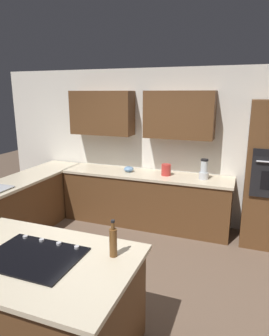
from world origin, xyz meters
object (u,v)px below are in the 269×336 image
object	(u,v)px
blender	(204,170)
mixing_bowl	(129,169)
cooktop	(34,256)
kettle	(166,170)
second_bottle	(113,242)

from	to	relation	value
blender	mixing_bowl	size ratio (longest dim) A/B	1.90
cooktop	kettle	xyz separation A→B (m)	(-0.38, -2.80, 0.08)
second_bottle	blender	bearing A→B (deg)	-98.37
blender	kettle	size ratio (longest dim) A/B	1.72
kettle	second_bottle	distance (m)	2.57
cooktop	mixing_bowl	xyz separation A→B (m)	(0.27, -2.80, 0.04)
blender	mixing_bowl	xyz separation A→B (m)	(1.25, 0.00, -0.09)
kettle	second_bottle	world-z (taller)	second_bottle
kettle	second_bottle	bearing A→B (deg)	94.99
blender	second_bottle	bearing A→B (deg)	81.63
cooktop	second_bottle	bearing A→B (deg)	-158.16
mixing_bowl	cooktop	bearing A→B (deg)	95.49
blender	mixing_bowl	world-z (taller)	blender
second_bottle	kettle	bearing A→B (deg)	-85.01
cooktop	mixing_bowl	world-z (taller)	mixing_bowl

